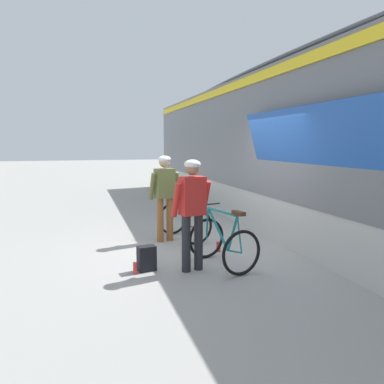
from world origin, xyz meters
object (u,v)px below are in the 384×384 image
at_px(train_car, 340,145).
at_px(cyclist_far_in_olive, 165,190).
at_px(water_bottle_by_the_backpack, 135,268).
at_px(cyclist_near_in_red, 192,205).
at_px(bicycle_far_red, 184,221).
at_px(bicycle_near_teal, 223,242).
at_px(water_bottle_near_the_bikes, 218,247).
at_px(backpack_on_platform, 147,258).

height_order(train_car, cyclist_far_in_olive, train_car).
bearing_deg(cyclist_far_in_olive, train_car, -10.78).
relative_size(train_car, water_bottle_by_the_backpack, 116.34).
xyz_separation_m(cyclist_near_in_red, bicycle_far_red, (0.39, 1.93, -0.65)).
bearing_deg(bicycle_near_teal, water_bottle_near_the_bikes, 74.69).
bearing_deg(backpack_on_platform, water_bottle_by_the_backpack, -160.27).
bearing_deg(bicycle_far_red, backpack_on_platform, -122.08).
distance_m(bicycle_near_teal, water_bottle_near_the_bikes, 0.91).
xyz_separation_m(train_car, water_bottle_by_the_backpack, (-4.49, -1.15, -1.87)).
xyz_separation_m(bicycle_near_teal, water_bottle_near_the_bikes, (0.23, 0.82, -0.31)).
xyz_separation_m(bicycle_near_teal, bicycle_far_red, (-0.15, 1.88, 0.00)).
distance_m(cyclist_near_in_red, cyclist_far_in_olive, 1.91).
bearing_deg(bicycle_far_red, bicycle_near_teal, -85.57).
relative_size(cyclist_far_in_olive, backpack_on_platform, 4.40).
height_order(train_car, bicycle_far_red, train_car).
relative_size(train_car, bicycle_far_red, 17.61).
relative_size(bicycle_far_red, water_bottle_near_the_bikes, 6.52).
relative_size(cyclist_near_in_red, bicycle_far_red, 1.45).
relative_size(backpack_on_platform, water_bottle_by_the_backpack, 2.18).
height_order(backpack_on_platform, water_bottle_near_the_bikes, backpack_on_platform).
bearing_deg(cyclist_far_in_olive, cyclist_near_in_red, -89.18).
bearing_deg(water_bottle_near_the_bikes, cyclist_near_in_red, -131.13).
bearing_deg(water_bottle_near_the_bikes, cyclist_far_in_olive, 127.26).
bearing_deg(cyclist_near_in_red, cyclist_far_in_olive, 90.82).
distance_m(backpack_on_platform, water_bottle_by_the_backpack, 0.25).
height_order(cyclist_far_in_olive, bicycle_near_teal, cyclist_far_in_olive).
height_order(bicycle_near_teal, backpack_on_platform, bicycle_near_teal).
bearing_deg(cyclist_near_in_red, water_bottle_near_the_bikes, 48.87).
bearing_deg(cyclist_far_in_olive, bicycle_far_red, 2.55).
bearing_deg(bicycle_far_red, water_bottle_near_the_bikes, -70.69).
bearing_deg(train_car, water_bottle_by_the_backpack, -165.68).
relative_size(cyclist_near_in_red, water_bottle_near_the_bikes, 9.46).
height_order(cyclist_far_in_olive, water_bottle_near_the_bikes, cyclist_far_in_olive).
bearing_deg(backpack_on_platform, train_car, 3.80).
distance_m(bicycle_near_teal, bicycle_far_red, 1.89).
xyz_separation_m(cyclist_far_in_olive, backpack_on_platform, (-0.67, -1.72, -0.85)).
distance_m(bicycle_near_teal, water_bottle_by_the_backpack, 1.47).
xyz_separation_m(train_car, cyclist_far_in_olive, (-3.62, 0.69, -0.91)).
relative_size(cyclist_far_in_olive, water_bottle_near_the_bikes, 9.46).
height_order(bicycle_near_teal, water_bottle_near_the_bikes, bicycle_near_teal).
xyz_separation_m(bicycle_near_teal, backpack_on_platform, (-1.24, 0.14, -0.20)).
height_order(cyclist_far_in_olive, backpack_on_platform, cyclist_far_in_olive).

